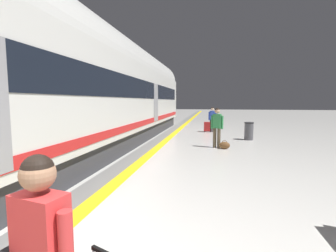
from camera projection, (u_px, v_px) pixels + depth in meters
The scene contains 8 objects.
safety_line_strip at pixel (160, 145), 11.00m from camera, with size 0.36×80.00×0.01m, color yellow.
tactile_edge_band at pixel (152, 145), 11.07m from camera, with size 0.72×80.00×0.01m, color slate.
high_speed_train at pixel (73, 85), 7.94m from camera, with size 2.94×29.90×4.97m.
passenger_near at pixel (212, 118), 15.64m from camera, with size 0.49×0.24×1.60m.
suitcase_near at pixel (207, 127), 15.65m from camera, with size 0.39×0.25×0.65m.
passenger_mid at pixel (217, 125), 10.30m from camera, with size 0.52×0.27×1.69m.
duffel_bag_mid at pixel (225, 145), 10.12m from camera, with size 0.44×0.26×0.36m.
waste_bin at pixel (249, 131), 12.47m from camera, with size 0.46×0.46×0.91m.
Camera 1 is at (1.52, -0.62, 1.97)m, focal length 26.13 mm.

